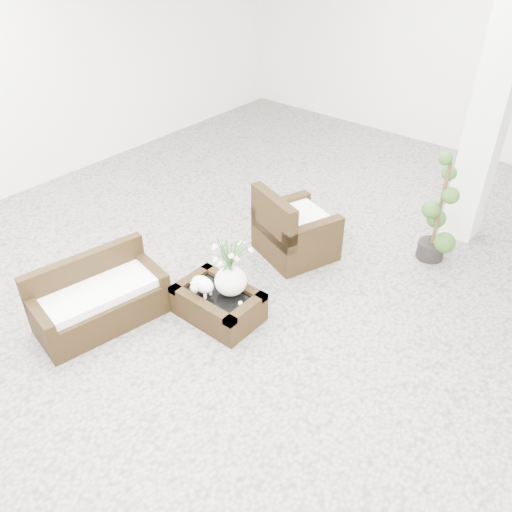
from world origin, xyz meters
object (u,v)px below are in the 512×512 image
Objects in this scene: armchair at (297,223)px; topiary at (440,209)px; coffee_table at (218,305)px; loveseat at (99,295)px.

topiary reaches higher than armchair.
armchair reaches higher than coffee_table.
topiary is (2.18, 3.39, 0.34)m from loveseat.
coffee_table is 2.89m from topiary.
coffee_table is at bearing -35.34° from loveseat.
armchair is 0.65× the size of topiary.
armchair is at bearing -7.97° from loveseat.
loveseat is (-0.90, -0.86, 0.20)m from coffee_table.
topiary is (1.29, 2.54, 0.54)m from coffee_table.
topiary is at bearing -123.23° from armchair.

